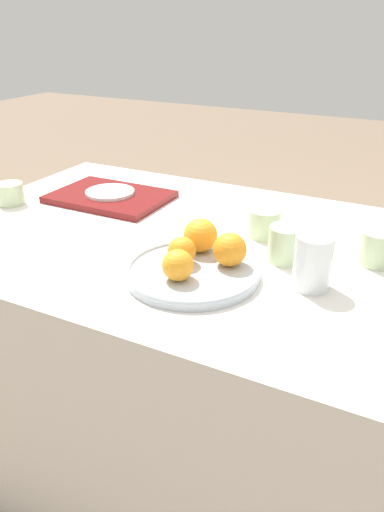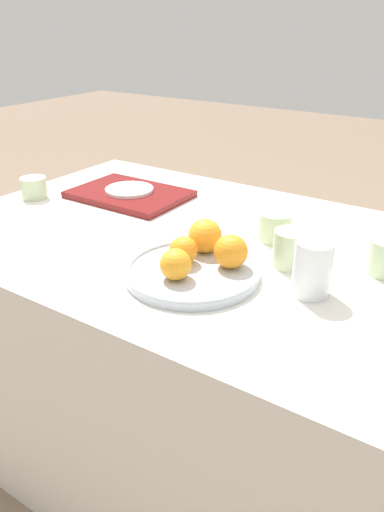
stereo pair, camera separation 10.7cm
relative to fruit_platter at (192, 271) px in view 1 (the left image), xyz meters
name	(u,v)px [view 1 (the left image)]	position (x,y,z in m)	size (l,w,h in m)	color
ground_plane	(189,447)	(-0.11, 0.19, -0.76)	(12.00, 12.00, 0.00)	#7A6651
table	(189,354)	(-0.11, 0.19, -0.39)	(1.37, 0.90, 0.75)	silver
fruit_platter	(192,271)	(0.00, 0.00, 0.00)	(0.30, 0.30, 0.03)	#B2BCC6
orange_0	(182,251)	(-0.03, 0.02, 0.04)	(0.06, 0.06, 0.06)	orange
orange_1	(230,250)	(0.06, 0.06, 0.04)	(0.07, 0.07, 0.07)	orange
orange_2	(178,265)	(-0.01, -0.05, 0.04)	(0.07, 0.07, 0.07)	orange
orange_3	(200,235)	(-0.03, 0.09, 0.04)	(0.08, 0.08, 0.08)	orange
water_glass	(313,262)	(0.24, 0.07, 0.05)	(0.08, 0.08, 0.12)	silver
serving_tray	(110,197)	(-0.45, 0.33, 0.00)	(0.35, 0.25, 0.02)	maroon
side_plate	(110,192)	(-0.45, 0.33, 0.01)	(0.15, 0.15, 0.01)	white
cup_0	(286,244)	(0.16, 0.17, 0.03)	(0.08, 0.08, 0.08)	#B7CC9E
cup_1	(264,223)	(0.06, 0.28, 0.02)	(0.08, 0.08, 0.07)	#B7CC9E
cup_2	(10,194)	(-0.70, 0.16, 0.02)	(0.08, 0.08, 0.06)	#B7CC9E
cup_3	(378,248)	(0.35, 0.25, 0.03)	(0.08, 0.08, 0.08)	#B7CC9E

